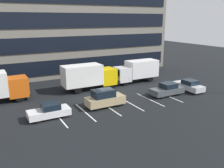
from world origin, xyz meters
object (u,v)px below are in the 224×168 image
at_px(box_truck_white, 137,70).
at_px(sedan_charcoal, 167,90).
at_px(box_truck_yellow, 89,76).
at_px(sedan_white, 49,111).
at_px(sedan_silver, 189,85).
at_px(suv_tan, 105,98).

bearing_deg(box_truck_white, sedan_charcoal, -92.78).
relative_size(box_truck_white, box_truck_yellow, 0.94).
distance_m(sedan_white, sedan_charcoal, 15.01).
bearing_deg(sedan_white, sedan_silver, 0.23).
xyz_separation_m(box_truck_yellow, sedan_silver, (11.65, -6.94, -1.25)).
distance_m(sedan_silver, suv_tan, 12.72).
relative_size(box_truck_white, sedan_white, 1.75).
bearing_deg(box_truck_white, sedan_silver, -63.93).
xyz_separation_m(box_truck_white, suv_tan, (-9.18, -7.12, -0.91)).
xyz_separation_m(sedan_silver, sedan_charcoal, (-3.90, -0.11, 0.02)).
bearing_deg(sedan_silver, box_truck_yellow, 149.21).
bearing_deg(box_truck_yellow, sedan_white, -135.96).
height_order(box_truck_white, suv_tan, box_truck_white).
bearing_deg(sedan_white, box_truck_yellow, 44.04).
height_order(box_truck_yellow, suv_tan, box_truck_yellow).
height_order(sedan_silver, sedan_white, sedan_silver).
xyz_separation_m(sedan_silver, suv_tan, (-12.72, 0.12, 0.22)).
distance_m(box_truck_white, sedan_white, 17.06).
bearing_deg(sedan_charcoal, box_truck_yellow, 137.72).
bearing_deg(sedan_silver, sedan_white, -179.77).
bearing_deg(sedan_charcoal, sedan_white, 179.88).
xyz_separation_m(box_truck_white, sedan_silver, (3.54, -7.24, -1.13)).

